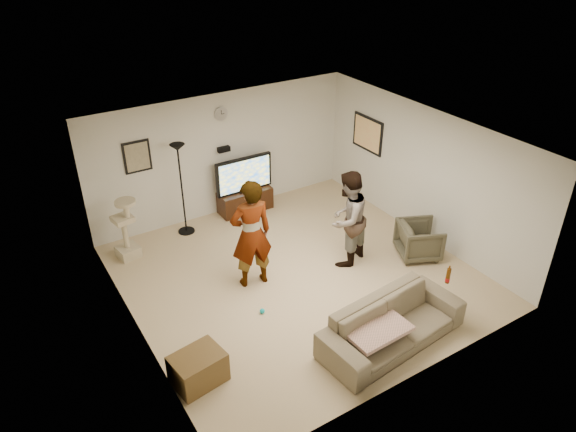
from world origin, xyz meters
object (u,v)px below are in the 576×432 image
tv_stand (245,200)px  sofa (392,324)px  floor_lamp (182,190)px  cat_tree (124,229)px  armchair (419,240)px  beer_bottle (448,276)px  side_table (198,368)px  tv (244,174)px  person_right (347,219)px  person_left (251,234)px

tv_stand → sofa: (-0.05, -4.59, 0.10)m
floor_lamp → cat_tree: 1.29m
sofa → armchair: size_ratio=3.09×
beer_bottle → side_table: 3.82m
tv → armchair: tv is taller
sofa → side_table: bearing=158.2°
floor_lamp → beer_bottle: size_ratio=7.30×
cat_tree → sofa: (2.55, -4.20, -0.25)m
floor_lamp → side_table: bearing=-110.1°
cat_tree → armchair: bearing=-31.8°
cat_tree → sofa: 4.92m
cat_tree → sofa: size_ratio=0.51×
tv → beer_bottle: (0.98, -4.59, -0.05)m
floor_lamp → person_right: (2.01, -2.45, -0.04)m
tv → tv_stand: bearing=0.0°
person_right → sofa: size_ratio=0.78×
person_right → side_table: person_right is taller
floor_lamp → person_left: bearing=-81.4°
person_left → person_right: size_ratio=1.09×
tv → cat_tree: 2.65m
cat_tree → beer_bottle: (3.58, -4.20, 0.21)m
tv_stand → armchair: bearing=-59.5°
floor_lamp → armchair: size_ratio=2.52×
floor_lamp → cat_tree: (-1.22, -0.24, -0.34)m
person_right → armchair: (1.23, -0.56, -0.54)m
person_left → sofa: size_ratio=0.85×
tv → person_left: (-1.07, -2.27, 0.13)m
tv_stand → armchair: size_ratio=1.53×
tv_stand → person_right: bearing=-76.4°
cat_tree → armchair: size_ratio=1.58×
tv_stand → tv: tv is taller
floor_lamp → armchair: bearing=-42.8°
tv → side_table: (-2.72, -3.80, -0.60)m
floor_lamp → tv: bearing=6.1°
tv → side_table: 4.71m
person_left → armchair: bearing=170.7°
tv_stand → person_right: person_right is taller
tv_stand → armchair: 3.66m
tv → armchair: size_ratio=1.69×
tv_stand → cat_tree: bearing=-171.5°
person_right → cat_tree: bearing=-56.6°
tv_stand → person_right: 2.75m
side_table → cat_tree: bearing=88.0°
person_right → beer_bottle: size_ratio=6.97×
tv → person_right: bearing=-76.4°
tv_stand → sofa: sofa is taller
floor_lamp → beer_bottle: floor_lamp is taller
floor_lamp → person_right: bearing=-50.6°
cat_tree → person_left: (1.54, -1.88, 0.38)m
person_right → sofa: person_right is taller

